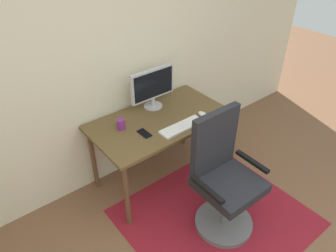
{
  "coord_description": "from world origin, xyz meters",
  "views": [
    {
      "loc": [
        -1.01,
        -0.2,
        2.36
      ],
      "look_at": [
        0.36,
        1.52,
        0.83
      ],
      "focal_mm": 34.29,
      "sensor_mm": 36.0,
      "label": 1
    }
  ],
  "objects_px": {
    "monitor": "(153,86)",
    "coffee_cup": "(121,124)",
    "computer_mouse": "(203,114)",
    "office_chair": "(223,183)",
    "desk": "(160,126)",
    "keyboard": "(182,127)",
    "cell_phone": "(144,133)"
  },
  "relations": [
    {
      "from": "monitor",
      "to": "computer_mouse",
      "type": "relative_size",
      "value": 4.52
    },
    {
      "from": "monitor",
      "to": "office_chair",
      "type": "xyz_separation_m",
      "value": [
        -0.02,
        -0.98,
        -0.49
      ]
    },
    {
      "from": "monitor",
      "to": "coffee_cup",
      "type": "xyz_separation_m",
      "value": [
        -0.44,
        -0.13,
        -0.18
      ]
    },
    {
      "from": "cell_phone",
      "to": "office_chair",
      "type": "relative_size",
      "value": 0.13
    },
    {
      "from": "desk",
      "to": "monitor",
      "type": "xyz_separation_m",
      "value": [
        0.08,
        0.21,
        0.3
      ]
    },
    {
      "from": "computer_mouse",
      "to": "coffee_cup",
      "type": "height_order",
      "value": "coffee_cup"
    },
    {
      "from": "desk",
      "to": "keyboard",
      "type": "relative_size",
      "value": 2.96
    },
    {
      "from": "keyboard",
      "to": "office_chair",
      "type": "distance_m",
      "value": 0.6
    },
    {
      "from": "computer_mouse",
      "to": "office_chair",
      "type": "relative_size",
      "value": 0.1
    },
    {
      "from": "desk",
      "to": "keyboard",
      "type": "bearing_deg",
      "value": -72.64
    },
    {
      "from": "computer_mouse",
      "to": "office_chair",
      "type": "xyz_separation_m",
      "value": [
        -0.28,
        -0.56,
        -0.28
      ]
    },
    {
      "from": "computer_mouse",
      "to": "cell_phone",
      "type": "xyz_separation_m",
      "value": [
        -0.59,
        0.1,
        -0.01
      ]
    },
    {
      "from": "coffee_cup",
      "to": "cell_phone",
      "type": "xyz_separation_m",
      "value": [
        0.11,
        -0.19,
        -0.04
      ]
    },
    {
      "from": "monitor",
      "to": "keyboard",
      "type": "xyz_separation_m",
      "value": [
        -0.01,
        -0.45,
        -0.22
      ]
    },
    {
      "from": "desk",
      "to": "office_chair",
      "type": "xyz_separation_m",
      "value": [
        0.07,
        -0.77,
        -0.19
      ]
    },
    {
      "from": "desk",
      "to": "monitor",
      "type": "bearing_deg",
      "value": 68.34
    },
    {
      "from": "desk",
      "to": "coffee_cup",
      "type": "height_order",
      "value": "coffee_cup"
    },
    {
      "from": "coffee_cup",
      "to": "computer_mouse",
      "type": "bearing_deg",
      "value": -22.54
    },
    {
      "from": "coffee_cup",
      "to": "cell_phone",
      "type": "bearing_deg",
      "value": -59.09
    },
    {
      "from": "cell_phone",
      "to": "office_chair",
      "type": "xyz_separation_m",
      "value": [
        0.31,
        -0.66,
        -0.27
      ]
    },
    {
      "from": "coffee_cup",
      "to": "cell_phone",
      "type": "relative_size",
      "value": 0.68
    },
    {
      "from": "office_chair",
      "to": "computer_mouse",
      "type": "bearing_deg",
      "value": 64.42
    },
    {
      "from": "computer_mouse",
      "to": "cell_phone",
      "type": "relative_size",
      "value": 0.74
    },
    {
      "from": "keyboard",
      "to": "computer_mouse",
      "type": "bearing_deg",
      "value": 5.38
    },
    {
      "from": "monitor",
      "to": "keyboard",
      "type": "height_order",
      "value": "monitor"
    },
    {
      "from": "cell_phone",
      "to": "computer_mouse",
      "type": "bearing_deg",
      "value": -11.22
    },
    {
      "from": "desk",
      "to": "coffee_cup",
      "type": "xyz_separation_m",
      "value": [
        -0.36,
        0.09,
        0.12
      ]
    },
    {
      "from": "desk",
      "to": "keyboard",
      "type": "distance_m",
      "value": 0.26
    },
    {
      "from": "desk",
      "to": "coffee_cup",
      "type": "relative_size",
      "value": 13.38
    },
    {
      "from": "desk",
      "to": "office_chair",
      "type": "relative_size",
      "value": 1.17
    },
    {
      "from": "cell_phone",
      "to": "coffee_cup",
      "type": "bearing_deg",
      "value": 119.52
    },
    {
      "from": "monitor",
      "to": "desk",
      "type": "bearing_deg",
      "value": -111.66
    }
  ]
}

